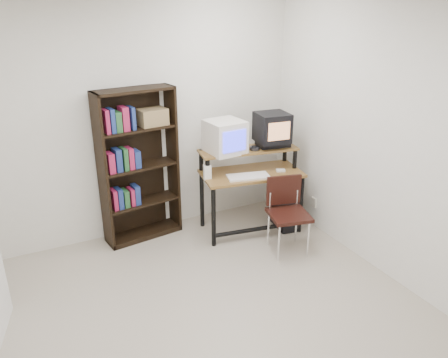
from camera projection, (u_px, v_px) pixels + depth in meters
name	position (u px, v px, depth m)	size (l,w,h in m)	color
floor	(204.00, 334.00, 3.63)	(4.00, 4.00, 0.01)	#C0B39F
back_wall	(127.00, 125.00, 4.79)	(4.00, 0.01, 2.60)	white
right_wall	(402.00, 151.00, 3.97)	(0.01, 4.00, 2.60)	white
computer_desk	(251.00, 176.00, 5.07)	(1.22, 0.75, 0.98)	olive
crt_monitor	(225.00, 137.00, 4.89)	(0.42, 0.43, 0.37)	white
vcr	(273.00, 143.00, 5.15)	(0.36, 0.26, 0.08)	black
crt_tv	(272.00, 127.00, 5.02)	(0.39, 0.39, 0.34)	black
cd_spindle	(255.00, 149.00, 5.00)	(0.12, 0.12, 0.05)	#26262B
keyboard	(248.00, 177.00, 4.89)	(0.47, 0.21, 0.04)	white
mousepad	(279.00, 172.00, 5.07)	(0.22, 0.18, 0.01)	black
mouse	(281.00, 171.00, 5.06)	(0.10, 0.06, 0.03)	white
desk_speaker	(207.00, 172.00, 4.84)	(0.08, 0.07, 0.17)	white
pc_tower	(283.00, 210.00, 5.32)	(0.20, 0.45, 0.42)	black
school_chair	(287.00, 207.00, 4.71)	(0.49, 0.49, 0.82)	black
bookshelf	(138.00, 164.00, 4.85)	(0.89, 0.40, 1.73)	black
wall_outlet	(314.00, 202.00, 5.30)	(0.02, 0.08, 0.12)	beige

